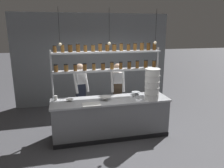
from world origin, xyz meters
The scene contains 14 objects.
ground_plane centered at (0.00, 0.00, 0.00)m, with size 40.00×40.00×0.00m, color #4C4C51.
back_wall centered at (0.00, 2.54, 1.51)m, with size 5.17×0.12×3.01m, color gray.
prep_counter centered at (0.00, 0.00, 0.46)m, with size 2.77×0.76×0.92m.
spice_shelf_unit centered at (0.01, 0.33, 1.77)m, with size 2.66×0.28×2.21m.
chef_left centered at (-0.63, 0.75, 0.96)m, with size 0.41×0.34×1.67m.
chef_center centered at (0.33, 0.62, 0.95)m, with size 0.39×0.31×1.66m.
container_stack centered at (0.93, -0.23, 1.29)m, with size 0.35×0.35×0.73m.
cutting_board centered at (-0.49, -0.28, 0.93)m, with size 0.40×0.26×0.02m.
prep_bowl_near_left centered at (-0.94, 0.09, 0.94)m, with size 0.17×0.17×0.05m.
prep_bowl_center_front centered at (0.72, 0.25, 0.95)m, with size 0.22×0.22×0.06m.
prep_bowl_center_back centered at (-0.13, -0.01, 0.96)m, with size 0.28×0.28×0.08m.
serving_cup_front centered at (-1.25, 0.23, 0.97)m, with size 0.07×0.07×0.11m.
serving_cup_by_board centered at (0.60, 0.08, 0.96)m, with size 0.07×0.07×0.08m.
pendant_light_row centered at (-0.02, 0.00, 2.26)m, with size 2.22×0.07×0.78m.
Camera 1 is at (-1.10, -4.74, 2.55)m, focal length 35.00 mm.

